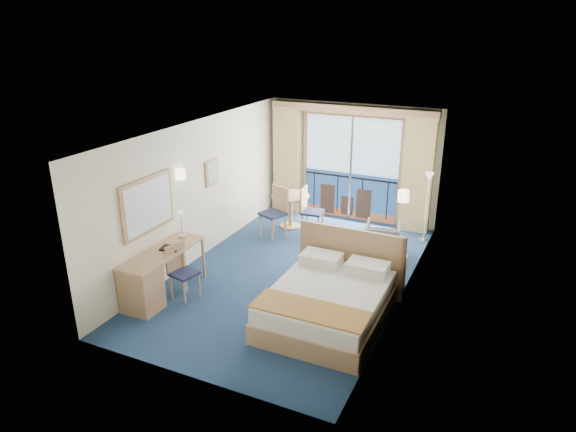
{
  "coord_description": "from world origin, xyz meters",
  "views": [
    {
      "loc": [
        3.48,
        -7.76,
        4.41
      ],
      "look_at": [
        -0.2,
        0.2,
        1.05
      ],
      "focal_mm": 32.0,
      "sensor_mm": 36.0,
      "label": 1
    }
  ],
  "objects_px": {
    "armchair": "(383,238)",
    "bed": "(329,301)",
    "floor_lamp": "(428,190)",
    "table_chair_a": "(309,208)",
    "round_table": "(290,203)",
    "nightstand": "(390,272)",
    "desk": "(146,282)",
    "table_chair_b": "(276,209)",
    "desk_chair": "(181,268)"
  },
  "relations": [
    {
      "from": "nightstand",
      "to": "desk_chair",
      "type": "relative_size",
      "value": 0.64
    },
    {
      "from": "desk_chair",
      "to": "round_table",
      "type": "distance_m",
      "value": 3.66
    },
    {
      "from": "desk",
      "to": "round_table",
      "type": "distance_m",
      "value": 4.2
    },
    {
      "from": "bed",
      "to": "table_chair_a",
      "type": "distance_m",
      "value": 3.55
    },
    {
      "from": "bed",
      "to": "table_chair_b",
      "type": "height_order",
      "value": "bed"
    },
    {
      "from": "desk",
      "to": "desk_chair",
      "type": "xyz_separation_m",
      "value": [
        0.31,
        0.51,
        0.09
      ]
    },
    {
      "from": "desk",
      "to": "round_table",
      "type": "bearing_deg",
      "value": 80.83
    },
    {
      "from": "round_table",
      "to": "table_chair_a",
      "type": "relative_size",
      "value": 0.82
    },
    {
      "from": "floor_lamp",
      "to": "table_chair_a",
      "type": "height_order",
      "value": "floor_lamp"
    },
    {
      "from": "desk",
      "to": "desk_chair",
      "type": "distance_m",
      "value": 0.61
    },
    {
      "from": "bed",
      "to": "desk_chair",
      "type": "height_order",
      "value": "bed"
    },
    {
      "from": "desk_chair",
      "to": "table_chair_b",
      "type": "relative_size",
      "value": 0.86
    },
    {
      "from": "floor_lamp",
      "to": "table_chair_b",
      "type": "xyz_separation_m",
      "value": [
        -2.98,
        -1.06,
        -0.52
      ]
    },
    {
      "from": "round_table",
      "to": "nightstand",
      "type": "bearing_deg",
      "value": -34.03
    },
    {
      "from": "round_table",
      "to": "table_chair_b",
      "type": "bearing_deg",
      "value": -96.89
    },
    {
      "from": "bed",
      "to": "armchair",
      "type": "distance_m",
      "value": 2.81
    },
    {
      "from": "table_chair_a",
      "to": "armchair",
      "type": "bearing_deg",
      "value": -106.93
    },
    {
      "from": "armchair",
      "to": "desk",
      "type": "bearing_deg",
      "value": 40.09
    },
    {
      "from": "bed",
      "to": "armchair",
      "type": "xyz_separation_m",
      "value": [
        0.1,
        2.81,
        -0.01
      ]
    },
    {
      "from": "nightstand",
      "to": "desk_chair",
      "type": "bearing_deg",
      "value": -150.66
    },
    {
      "from": "desk",
      "to": "round_table",
      "type": "height_order",
      "value": "desk"
    },
    {
      "from": "desk",
      "to": "table_chair_a",
      "type": "distance_m",
      "value": 4.18
    },
    {
      "from": "desk_chair",
      "to": "table_chair_b",
      "type": "xyz_separation_m",
      "value": [
        0.29,
        3.05,
        0.09
      ]
    },
    {
      "from": "nightstand",
      "to": "floor_lamp",
      "type": "distance_m",
      "value": 2.5
    },
    {
      "from": "desk",
      "to": "table_chair_b",
      "type": "height_order",
      "value": "table_chair_b"
    },
    {
      "from": "bed",
      "to": "table_chair_b",
      "type": "relative_size",
      "value": 2.0
    },
    {
      "from": "desk_chair",
      "to": "table_chair_b",
      "type": "height_order",
      "value": "table_chair_b"
    },
    {
      "from": "bed",
      "to": "floor_lamp",
      "type": "bearing_deg",
      "value": 78.78
    },
    {
      "from": "desk_chair",
      "to": "bed",
      "type": "bearing_deg",
      "value": -69.89
    },
    {
      "from": "desk_chair",
      "to": "table_chair_b",
      "type": "bearing_deg",
      "value": 6.66
    },
    {
      "from": "round_table",
      "to": "floor_lamp",
      "type": "bearing_deg",
      "value": 9.25
    },
    {
      "from": "armchair",
      "to": "bed",
      "type": "bearing_deg",
      "value": 76.63
    },
    {
      "from": "floor_lamp",
      "to": "table_chair_b",
      "type": "relative_size",
      "value": 1.37
    },
    {
      "from": "bed",
      "to": "table_chair_a",
      "type": "xyz_separation_m",
      "value": [
        -1.66,
        3.14,
        0.25
      ]
    },
    {
      "from": "nightstand",
      "to": "desk_chair",
      "type": "xyz_separation_m",
      "value": [
        -3.13,
        -1.76,
        0.23
      ]
    },
    {
      "from": "floor_lamp",
      "to": "desk_chair",
      "type": "relative_size",
      "value": 1.6
    },
    {
      "from": "desk",
      "to": "table_chair_b",
      "type": "xyz_separation_m",
      "value": [
        0.6,
        3.56,
        0.18
      ]
    },
    {
      "from": "nightstand",
      "to": "table_chair_a",
      "type": "bearing_deg",
      "value": 142.65
    },
    {
      "from": "armchair",
      "to": "nightstand",
      "type": "bearing_deg",
      "value": 98.76
    },
    {
      "from": "armchair",
      "to": "table_chair_a",
      "type": "bearing_deg",
      "value": -21.9
    },
    {
      "from": "nightstand",
      "to": "round_table",
      "type": "bearing_deg",
      "value": 145.97
    },
    {
      "from": "floor_lamp",
      "to": "round_table",
      "type": "relative_size",
      "value": 1.78
    },
    {
      "from": "round_table",
      "to": "table_chair_a",
      "type": "distance_m",
      "value": 0.53
    },
    {
      "from": "table_chair_a",
      "to": "table_chair_b",
      "type": "relative_size",
      "value": 0.94
    },
    {
      "from": "armchair",
      "to": "floor_lamp",
      "type": "height_order",
      "value": "floor_lamp"
    },
    {
      "from": "bed",
      "to": "round_table",
      "type": "bearing_deg",
      "value": 123.42
    },
    {
      "from": "armchair",
      "to": "table_chair_b",
      "type": "bearing_deg",
      "value": -8.5
    },
    {
      "from": "round_table",
      "to": "table_chair_a",
      "type": "height_order",
      "value": "table_chair_a"
    },
    {
      "from": "table_chair_b",
      "to": "floor_lamp",
      "type": "bearing_deg",
      "value": 40.74
    },
    {
      "from": "nightstand",
      "to": "desk_chair",
      "type": "distance_m",
      "value": 3.6
    }
  ]
}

